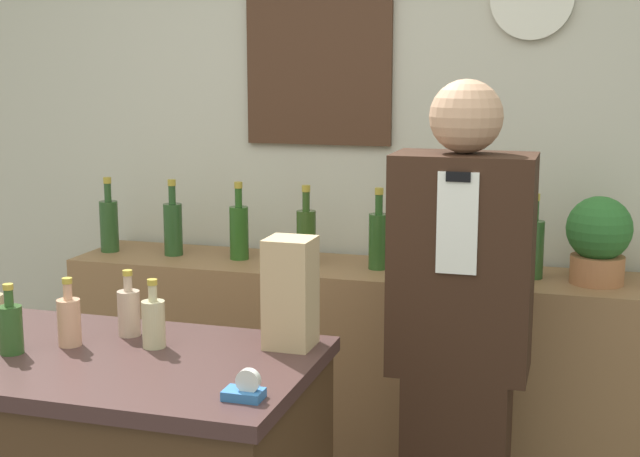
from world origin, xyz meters
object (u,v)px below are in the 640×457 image
object	(u,v)px
potted_plant	(599,238)
tape_dispenser	(245,390)
paper_bag	(290,293)
shopkeeper	(459,353)

from	to	relation	value
potted_plant	tape_dispenser	world-z (taller)	potted_plant
paper_bag	shopkeeper	bearing A→B (deg)	49.52
potted_plant	paper_bag	bearing A→B (deg)	-128.61
tape_dispenser	paper_bag	bearing A→B (deg)	93.48
potted_plant	tape_dispenser	size ratio (longest dim) A/B	3.41
shopkeeper	paper_bag	distance (m)	0.67
potted_plant	shopkeeper	bearing A→B (deg)	-126.91
paper_bag	tape_dispenser	xyz separation A→B (m)	(0.02, -0.40, -0.13)
paper_bag	tape_dispenser	world-z (taller)	paper_bag
shopkeeper	tape_dispenser	xyz separation A→B (m)	(-0.37, -0.86, 0.15)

